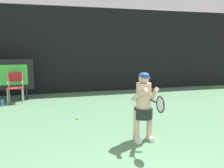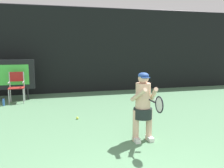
% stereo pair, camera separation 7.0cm
% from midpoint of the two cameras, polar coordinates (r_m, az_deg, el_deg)
% --- Properties ---
extents(backdrop_screen, '(18.00, 0.12, 3.66)m').
position_cam_midpoint_polar(backdrop_screen, '(10.57, -9.31, 7.76)').
color(backdrop_screen, black).
rests_on(backdrop_screen, ground).
extents(scoreboard, '(2.20, 0.21, 1.50)m').
position_cam_midpoint_polar(scoreboard, '(9.76, -24.04, 1.96)').
color(scoreboard, black).
rests_on(scoreboard, ground).
extents(umpire_chair, '(0.52, 0.44, 1.08)m').
position_cam_midpoint_polar(umpire_chair, '(9.25, -21.36, -0.27)').
color(umpire_chair, '#B7B7BC').
rests_on(umpire_chair, ground).
extents(water_bottle, '(0.07, 0.07, 0.27)m').
position_cam_midpoint_polar(water_bottle, '(8.93, -23.98, -3.96)').
color(water_bottle, blue).
rests_on(water_bottle, ground).
extents(tennis_player, '(0.53, 0.61, 1.45)m').
position_cam_midpoint_polar(tennis_player, '(5.09, 7.73, -4.77)').
color(tennis_player, white).
rests_on(tennis_player, ground).
extents(tennis_racket, '(0.03, 0.60, 0.31)m').
position_cam_midpoint_polar(tennis_racket, '(4.49, 11.37, -4.73)').
color(tennis_racket, black).
extents(tennis_ball_loose, '(0.07, 0.07, 0.07)m').
position_cam_midpoint_polar(tennis_ball_loose, '(6.78, -7.87, -7.95)').
color(tennis_ball_loose, '#CCDB3D').
rests_on(tennis_ball_loose, ground).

